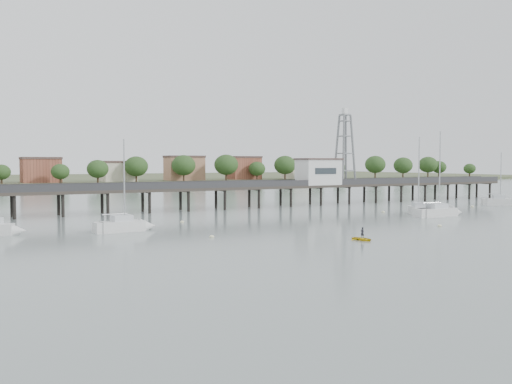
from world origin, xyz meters
The scene contains 13 objects.
ground_plane centered at (0.00, 0.00, 0.00)m, with size 500.00×500.00×0.00m, color slate.
pier centered at (0.00, 60.00, 3.79)m, with size 150.00×5.00×5.50m.
pier_building centered at (25.00, 60.00, 6.67)m, with size 8.40×5.40×5.30m.
lattice_tower centered at (31.50, 60.00, 11.10)m, with size 3.20×3.20×15.50m.
sailboat_b centered at (-34.77, 38.89, 0.66)m, with size 6.17×3.72×10.05m.
sailboat_d centered at (28.85, 31.02, 0.64)m, with size 8.65×2.81×14.12m.
sailboat_c centered at (27.69, 35.61, 0.64)m, with size 6.18×8.07×13.27m.
sailboat_e centered at (56.70, 41.72, 0.65)m, with size 6.39×5.36×10.93m.
sailboat_f centered at (-20.34, 35.50, 0.65)m, with size 7.31×2.81×11.90m.
yellow_dinghy centered at (-0.49, 15.11, 0.00)m, with size 1.80×0.52×2.52m, color yellow.
dinghy_occupant centered at (-0.49, 15.11, 0.00)m, with size 0.43×1.19×0.28m, color black.
mooring_buoys centered at (9.40, 31.35, 0.08)m, with size 89.53×21.91×0.39m.
far_shore centered at (0.36, 239.58, 0.95)m, with size 500.00×170.00×10.40m.
Camera 1 is at (-40.30, -33.49, 8.51)m, focal length 40.00 mm.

